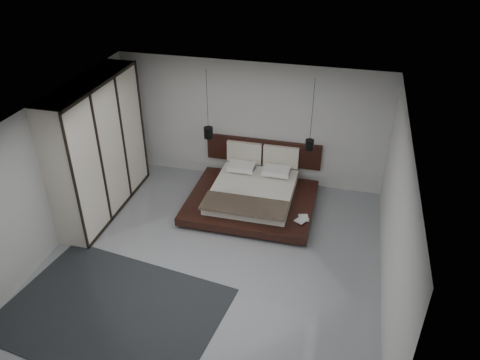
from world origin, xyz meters
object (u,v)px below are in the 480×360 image
(pendant_right, at_px, (309,144))
(rug, at_px, (112,312))
(wardrobe, at_px, (98,149))
(pendant_left, at_px, (208,132))
(lattice_screen, at_px, (119,124))
(bed, at_px, (253,193))

(pendant_right, bearing_deg, rug, -123.20)
(pendant_right, height_order, wardrobe, pendant_right)
(pendant_right, bearing_deg, pendant_left, 180.00)
(wardrobe, bearing_deg, lattice_screen, 100.34)
(rug, bearing_deg, lattice_screen, 113.13)
(pendant_right, distance_m, rug, 4.93)
(lattice_screen, height_order, pendant_left, pendant_left)
(lattice_screen, relative_size, pendant_right, 1.70)
(pendant_right, bearing_deg, bed, -159.70)
(bed, height_order, wardrobe, wardrobe)
(pendant_left, xyz_separation_m, wardrobe, (-1.93, -1.24, -0.01))
(wardrobe, bearing_deg, rug, -61.14)
(bed, distance_m, wardrobe, 3.32)
(rug, bearing_deg, pendant_left, 83.78)
(pendant_left, relative_size, wardrobe, 0.53)
(wardrobe, relative_size, rug, 0.83)
(bed, distance_m, pendant_left, 1.61)
(pendant_left, bearing_deg, bed, -20.30)
(pendant_left, xyz_separation_m, pendant_right, (2.16, 0.00, -0.02))
(bed, bearing_deg, pendant_right, 20.30)
(pendant_left, bearing_deg, rug, -96.22)
(lattice_screen, bearing_deg, rug, -66.87)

